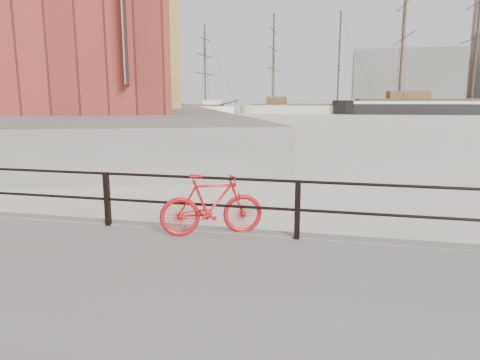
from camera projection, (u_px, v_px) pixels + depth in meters
The scene contains 15 objects.
ground at pixel (297, 255), 7.40m from camera, with size 400.00×400.00×0.00m, color white.
far_quay at pixel (132, 110), 85.10m from camera, with size 24.00×150.00×1.80m, color gray.
guardrail at pixel (297, 210), 7.10m from camera, with size 28.00×0.10×1.00m, color black, non-canonical shape.
bicycle at pixel (212, 205), 7.32m from camera, with size 1.76×0.26×1.06m, color red.
barque_black at pixel (470, 115), 82.81m from camera, with size 58.69×19.21×33.30m, color black, non-canonical shape.
schooner_mid at pixel (304, 113), 90.22m from camera, with size 29.69×12.56×21.28m, color beige, non-canonical shape.
schooner_left at pixel (181, 114), 88.07m from camera, with size 24.04×10.93×18.29m, color white, non-canonical shape.
workboat_near at pixel (59, 129), 40.95m from camera, with size 10.88×3.63×7.00m, color black, non-canonical shape.
workboat_far at pixel (124, 121), 56.29m from camera, with size 11.84×4.09×7.00m, color black, non-canonical shape.
apartment_mustard at pixel (84, 13), 50.54m from camera, with size 22.00×15.00×22.20m, color gold.
apartment_cream at pixel (111, 43), 72.98m from camera, with size 20.00×15.00×21.20m, color beige.
apartment_grey at pixel (125, 51), 94.16m from camera, with size 22.00×15.00×23.20m, color #ACACA7.
apartment_brick at pixel (134, 64), 116.69m from camera, with size 24.00×15.00×21.20m, color brown.
industrial_west at pixel (405, 80), 135.34m from camera, with size 32.00×18.00×18.00m, color gray.
smokestack at pixel (475, 40), 137.64m from camera, with size 2.80×2.80×44.00m, color gray.
Camera 1 is at (0.63, -7.07, 2.64)m, focal length 32.00 mm.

